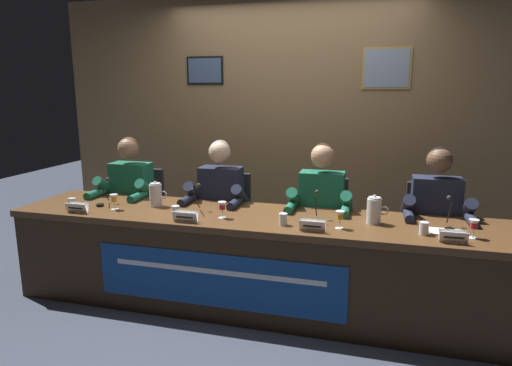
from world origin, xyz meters
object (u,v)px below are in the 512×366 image
(juice_glass_center_left, at_px, (222,207))
(chair_far_right, at_px, (430,242))
(microphone_center_left, at_px, (195,203))
(nameplate_far_right, at_px, (453,237))
(chair_center_right, at_px, (322,233))
(juice_glass_center_right, at_px, (340,216))
(water_cup_far_left, at_px, (72,204))
(chair_center_left, at_px, (226,225))
(water_cup_far_right, at_px, (424,229))
(panelist_far_right, at_px, (436,216))
(microphone_center_right, at_px, (315,212))
(juice_glass_far_left, at_px, (114,199))
(nameplate_center_left, at_px, (185,217))
(water_pitcher_right_side, at_px, (374,210))
(nameplate_center_right, at_px, (312,226))
(water_pitcher_left_side, at_px, (156,195))
(nameplate_far_left, at_px, (77,208))
(microphone_far_left, at_px, (103,196))
(water_cup_center_right, at_px, (283,220))
(panelist_center_left, at_px, (218,201))
(panelist_center_right, at_px, (320,208))
(panelist_far_left, at_px, (127,195))
(water_cup_center_left, at_px, (176,212))
(conference_table, at_px, (252,248))
(microphone_far_right, at_px, (449,219))
(document_stack_far_right, at_px, (446,232))
(juice_glass_far_right, at_px, (474,225))
(chair_far_left, at_px, (140,218))

(juice_glass_center_left, distance_m, chair_far_right, 1.73)
(microphone_center_left, height_order, nameplate_far_right, microphone_center_left)
(chair_center_right, distance_m, juice_glass_center_right, 0.84)
(water_cup_far_left, bearing_deg, chair_center_left, 36.36)
(chair_center_right, bearing_deg, water_cup_far_right, -44.05)
(panelist_far_right, bearing_deg, microphone_center_right, -154.64)
(juice_glass_far_left, xyz_separation_m, nameplate_center_left, (0.68, -0.16, -0.05))
(chair_center_left, distance_m, water_pitcher_right_side, 1.46)
(nameplate_center_left, bearing_deg, nameplate_far_right, 0.72)
(chair_center_right, relative_size, nameplate_center_right, 5.26)
(juice_glass_far_left, height_order, panelist_far_right, panelist_far_right)
(water_pitcher_left_side, bearing_deg, chair_far_right, 13.39)
(juice_glass_center_left, height_order, nameplate_center_right, juice_glass_center_left)
(nameplate_far_left, xyz_separation_m, microphone_far_left, (0.05, 0.25, 0.03))
(water_cup_center_right, relative_size, panelist_far_right, 0.07)
(juice_glass_far_left, height_order, water_pitcher_left_side, water_pitcher_left_side)
(microphone_far_left, bearing_deg, panelist_center_left, 24.98)
(panelist_center_right, distance_m, water_pitcher_right_side, 0.55)
(panelist_far_left, relative_size, panelist_center_right, 1.00)
(water_cup_center_left, distance_m, nameplate_far_right, 1.91)
(panelist_far_left, height_order, water_cup_far_right, panelist_far_left)
(conference_table, bearing_deg, microphone_far_right, 5.44)
(conference_table, height_order, water_pitcher_right_side, water_pitcher_right_side)
(juice_glass_center_right, xyz_separation_m, water_pitcher_left_side, (-1.49, 0.21, 0.01))
(nameplate_center_right, relative_size, document_stack_far_right, 0.79)
(conference_table, relative_size, microphone_center_left, 17.62)
(water_cup_far_left, height_order, microphone_center_right, microphone_center_right)
(microphone_far_right, height_order, document_stack_far_right, microphone_far_right)
(chair_center_left, distance_m, nameplate_center_right, 1.27)
(water_cup_far_left, bearing_deg, juice_glass_far_left, 9.59)
(juice_glass_far_left, distance_m, water_cup_center_left, 0.56)
(panelist_far_left, height_order, juice_glass_far_left, panelist_far_left)
(microphone_center_left, distance_m, juice_glass_far_right, 1.95)
(panelist_center_right, relative_size, nameplate_far_right, 7.41)
(conference_table, bearing_deg, nameplate_far_left, -172.51)
(microphone_center_left, bearing_deg, water_pitcher_left_side, 165.35)
(microphone_far_left, bearing_deg, microphone_center_right, -0.33)
(nameplate_far_left, height_order, panelist_center_right, panelist_center_right)
(juice_glass_far_left, bearing_deg, panelist_center_right, 17.73)
(nameplate_center_left, bearing_deg, panelist_far_left, 142.90)
(water_cup_far_left, relative_size, panelist_center_right, 0.07)
(water_cup_center_left, distance_m, juice_glass_far_right, 2.04)
(panelist_far_left, distance_m, chair_center_left, 0.94)
(nameplate_center_left, relative_size, water_cup_center_right, 2.17)
(microphone_far_left, bearing_deg, document_stack_far_right, -1.00)
(panelist_far_left, xyz_separation_m, panelist_center_right, (1.76, 0.00, 0.00))
(chair_far_left, height_order, panelist_far_right, panelist_far_right)
(panelist_center_left, xyz_separation_m, water_pitcher_right_side, (1.30, -0.34, 0.10))
(chair_far_left, bearing_deg, water_pitcher_right_side, -14.04)
(panelist_center_left, distance_m, chair_center_right, 0.94)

